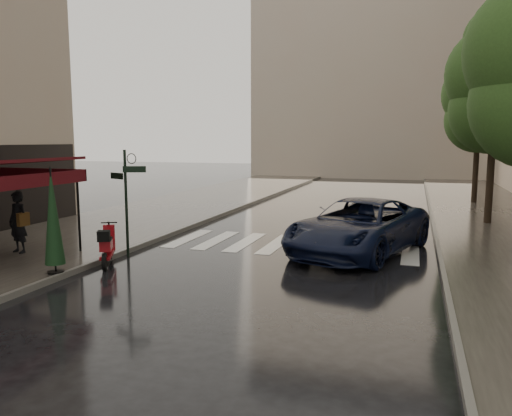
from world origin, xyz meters
The scene contains 14 objects.
ground centered at (0.00, 0.00, 0.00)m, with size 120.00×120.00×0.00m, color black.
sidewalk_near centered at (-4.50, 12.00, 0.06)m, with size 6.00×60.00×0.12m, color #38332D.
sidewalk_far centered at (10.25, 12.00, 0.06)m, with size 5.50×60.00×0.12m, color #38332D.
curb_near centered at (-1.45, 12.00, 0.07)m, with size 0.12×60.00×0.16m, color #595651.
curb_far centered at (7.45, 12.00, 0.07)m, with size 0.12×60.00×0.16m, color #595651.
crosswalk centered at (2.98, 6.00, 0.01)m, with size 7.85×3.20×0.01m.
signpost centered at (-1.19, 3.00, 1.83)m, with size 1.17×0.29×3.10m.
backdrop_building centered at (3.00, 38.00, 10.00)m, with size 22.00×6.00×20.00m, color tan.
tree_mid centered at (9.50, 12.00, 5.59)m, with size 3.80×3.80×8.34m.
tree_far centered at (9.70, 19.00, 5.46)m, with size 3.80×3.80×8.16m.
pedestrian_with_umbrella centered at (-4.21, 2.05, 1.79)m, with size 1.27×1.28×2.52m.
scooter centered at (-1.16, 1.93, 0.51)m, with size 0.91×1.53×1.09m.
parked_car centered at (5.16, 5.50, 0.81)m, with size 2.69×5.84×1.62m, color black.
parasol_back centered at (-1.65, 0.47, 1.51)m, with size 0.49×0.49×2.59m.
Camera 1 is at (6.68, -9.41, 3.36)m, focal length 35.00 mm.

